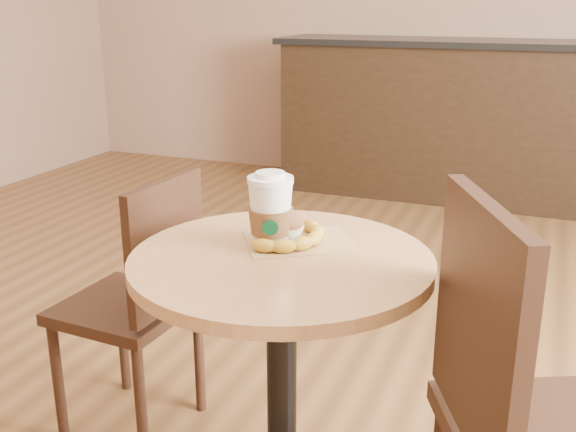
{
  "coord_description": "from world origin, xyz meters",
  "views": [
    {
      "loc": [
        0.64,
        -1.38,
        1.29
      ],
      "look_at": [
        0.12,
        -0.06,
        0.83
      ],
      "focal_mm": 42.0,
      "sensor_mm": 36.0,
      "label": 1
    }
  ],
  "objects_px": {
    "cafe_table": "(282,348)",
    "coffee_cup": "(271,213)",
    "chair_right": "(533,424)",
    "banana": "(296,236)",
    "chair_left": "(140,297)",
    "muffin": "(286,226)"
  },
  "relations": [
    {
      "from": "cafe_table",
      "to": "coffee_cup",
      "type": "bearing_deg",
      "value": 132.88
    },
    {
      "from": "cafe_table",
      "to": "chair_right",
      "type": "height_order",
      "value": "chair_right"
    },
    {
      "from": "chair_right",
      "to": "banana",
      "type": "bearing_deg",
      "value": 46.42
    },
    {
      "from": "chair_right",
      "to": "coffee_cup",
      "type": "distance_m",
      "value": 0.69
    },
    {
      "from": "chair_left",
      "to": "coffee_cup",
      "type": "bearing_deg",
      "value": 71.97
    },
    {
      "from": "banana",
      "to": "chair_left",
      "type": "bearing_deg",
      "value": -174.12
    },
    {
      "from": "chair_left",
      "to": "muffin",
      "type": "distance_m",
      "value": 0.65
    },
    {
      "from": "banana",
      "to": "cafe_table",
      "type": "bearing_deg",
      "value": -69.33
    },
    {
      "from": "chair_right",
      "to": "banana",
      "type": "xyz_separation_m",
      "value": [
        -0.55,
        0.19,
        0.24
      ]
    },
    {
      "from": "chair_left",
      "to": "banana",
      "type": "xyz_separation_m",
      "value": [
        0.56,
        -0.17,
        0.32
      ]
    },
    {
      "from": "chair_right",
      "to": "muffin",
      "type": "xyz_separation_m",
      "value": [
        -0.58,
        0.19,
        0.26
      ]
    },
    {
      "from": "chair_left",
      "to": "banana",
      "type": "distance_m",
      "value": 0.66
    },
    {
      "from": "chair_left",
      "to": "coffee_cup",
      "type": "distance_m",
      "value": 0.66
    },
    {
      "from": "banana",
      "to": "chair_right",
      "type": "bearing_deg",
      "value": 4.05
    },
    {
      "from": "chair_left",
      "to": "banana",
      "type": "height_order",
      "value": "chair_left"
    },
    {
      "from": "coffee_cup",
      "to": "muffin",
      "type": "bearing_deg",
      "value": 32.25
    },
    {
      "from": "chair_left",
      "to": "chair_right",
      "type": "xyz_separation_m",
      "value": [
        1.11,
        -0.36,
        0.08
      ]
    },
    {
      "from": "muffin",
      "to": "banana",
      "type": "relative_size",
      "value": 0.39
    },
    {
      "from": "chair_right",
      "to": "cafe_table",
      "type": "bearing_deg",
      "value": 54.36
    },
    {
      "from": "coffee_cup",
      "to": "chair_right",
      "type": "bearing_deg",
      "value": -36.21
    },
    {
      "from": "coffee_cup",
      "to": "muffin",
      "type": "xyz_separation_m",
      "value": [
        0.02,
        0.03,
        -0.04
      ]
    },
    {
      "from": "cafe_table",
      "to": "banana",
      "type": "xyz_separation_m",
      "value": [
        0.0,
        0.08,
        0.25
      ]
    }
  ]
}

